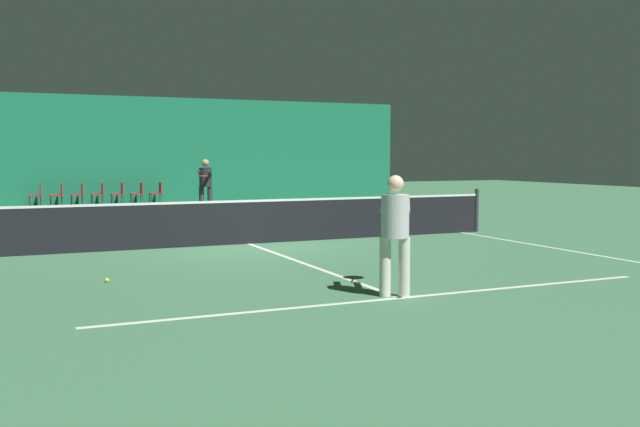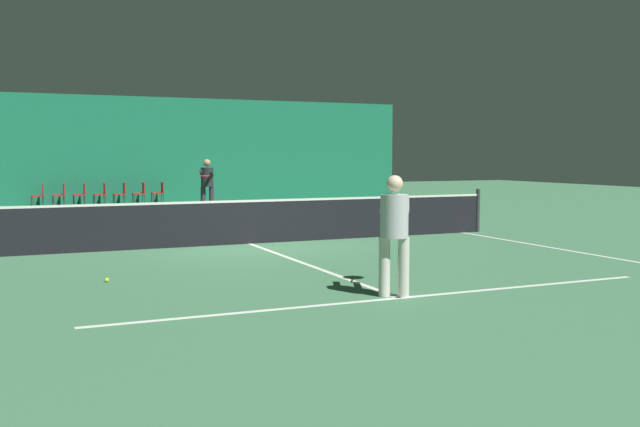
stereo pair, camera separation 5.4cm
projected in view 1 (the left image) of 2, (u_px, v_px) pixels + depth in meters
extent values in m
plane|color=#3D704C|center=(249.00, 244.00, 15.34)|extent=(60.00, 60.00, 0.00)
cube|color=#196B4C|center=(135.00, 150.00, 28.07)|extent=(23.00, 0.12, 4.21)
cube|color=silver|center=(147.00, 207.00, 26.18)|extent=(11.00, 0.10, 0.00)
cube|color=silver|center=(181.00, 219.00, 21.17)|extent=(8.25, 0.10, 0.00)
cube|color=silver|center=(400.00, 298.00, 9.52)|extent=(8.25, 0.10, 0.00)
cube|color=silver|center=(461.00, 232.00, 17.58)|extent=(0.10, 23.80, 0.00)
cube|color=silver|center=(249.00, 244.00, 15.34)|extent=(0.10, 12.80, 0.00)
cube|color=black|center=(249.00, 222.00, 15.30)|extent=(11.90, 0.02, 0.95)
cube|color=white|center=(249.00, 201.00, 15.27)|extent=(11.90, 0.02, 0.05)
cylinder|color=#333338|center=(477.00, 210.00, 17.72)|extent=(0.10, 0.10, 1.07)
cylinder|color=beige|center=(385.00, 267.00, 9.60)|extent=(0.21, 0.21, 0.80)
cylinder|color=beige|center=(404.00, 267.00, 9.57)|extent=(0.21, 0.21, 0.80)
cylinder|color=#B7B7BC|center=(395.00, 216.00, 9.53)|extent=(0.51, 0.51, 0.58)
sphere|color=beige|center=(395.00, 184.00, 9.49)|extent=(0.22, 0.22, 0.22)
cylinder|color=#B7B7BC|center=(384.00, 205.00, 9.79)|extent=(0.36, 0.52, 0.23)
cylinder|color=#B7B7BC|center=(406.00, 205.00, 9.76)|extent=(0.36, 0.52, 0.23)
cylinder|color=black|center=(396.00, 208.00, 10.20)|extent=(0.18, 0.28, 0.03)
torus|color=#1951B2|center=(396.00, 206.00, 10.50)|extent=(0.45, 0.45, 0.03)
cylinder|color=silver|center=(396.00, 206.00, 10.50)|extent=(0.38, 0.38, 0.00)
cylinder|color=#2D2D38|center=(210.00, 200.00, 23.54)|extent=(0.21, 0.21, 0.87)
cylinder|color=#2D2D38|center=(202.00, 200.00, 23.52)|extent=(0.21, 0.21, 0.87)
cylinder|color=#232328|center=(205.00, 177.00, 23.47)|extent=(0.52, 0.52, 0.63)
sphere|color=tan|center=(205.00, 163.00, 23.43)|extent=(0.24, 0.24, 0.24)
cylinder|color=#232328|center=(210.00, 173.00, 23.19)|extent=(0.29, 0.60, 0.25)
cylinder|color=#232328|center=(200.00, 173.00, 23.16)|extent=(0.29, 0.60, 0.25)
cylinder|color=black|center=(204.00, 176.00, 22.74)|extent=(0.12, 0.30, 0.03)
torus|color=red|center=(203.00, 176.00, 22.44)|extent=(0.42, 0.42, 0.03)
cylinder|color=silver|center=(203.00, 176.00, 22.44)|extent=(0.35, 0.35, 0.00)
cylinder|color=#2D2D2D|center=(29.00, 202.00, 26.30)|extent=(0.03, 0.03, 0.39)
cylinder|color=#2D2D2D|center=(30.00, 202.00, 25.96)|extent=(0.03, 0.03, 0.39)
cylinder|color=#2D2D2D|center=(40.00, 201.00, 26.46)|extent=(0.03, 0.03, 0.39)
cylinder|color=#2D2D2D|center=(41.00, 202.00, 26.11)|extent=(0.03, 0.03, 0.39)
cube|color=#A51E1E|center=(35.00, 196.00, 26.19)|extent=(0.44, 0.44, 0.05)
cube|color=#A51E1E|center=(41.00, 190.00, 26.25)|extent=(0.04, 0.44, 0.40)
cylinder|color=#2D2D2D|center=(51.00, 201.00, 26.60)|extent=(0.03, 0.03, 0.39)
cylinder|color=#2D2D2D|center=(51.00, 202.00, 26.25)|extent=(0.03, 0.03, 0.39)
cylinder|color=#2D2D2D|center=(61.00, 201.00, 26.75)|extent=(0.03, 0.03, 0.39)
cylinder|color=#2D2D2D|center=(62.00, 201.00, 26.41)|extent=(0.03, 0.03, 0.39)
cube|color=#A51E1E|center=(56.00, 195.00, 26.49)|extent=(0.44, 0.44, 0.05)
cube|color=#A51E1E|center=(62.00, 189.00, 26.55)|extent=(0.04, 0.44, 0.40)
cylinder|color=#2D2D2D|center=(71.00, 201.00, 26.90)|extent=(0.03, 0.03, 0.39)
cylinder|color=#2D2D2D|center=(72.00, 201.00, 26.55)|extent=(0.03, 0.03, 0.39)
cylinder|color=#2D2D2D|center=(82.00, 200.00, 27.05)|extent=(0.03, 0.03, 0.39)
cylinder|color=#2D2D2D|center=(83.00, 201.00, 26.71)|extent=(0.03, 0.03, 0.39)
cube|color=#A51E1E|center=(77.00, 195.00, 26.78)|extent=(0.44, 0.44, 0.05)
cube|color=#A51E1E|center=(82.00, 189.00, 26.85)|extent=(0.04, 0.44, 0.40)
cylinder|color=#2D2D2D|center=(92.00, 200.00, 27.20)|extent=(0.03, 0.03, 0.39)
cylinder|color=#2D2D2D|center=(93.00, 201.00, 26.85)|extent=(0.03, 0.03, 0.39)
cylinder|color=#2D2D2D|center=(102.00, 200.00, 27.35)|extent=(0.03, 0.03, 0.39)
cylinder|color=#2D2D2D|center=(103.00, 200.00, 27.00)|extent=(0.03, 0.03, 0.39)
cube|color=#A51E1E|center=(97.00, 194.00, 27.08)|extent=(0.44, 0.44, 0.05)
cube|color=#A51E1E|center=(102.00, 188.00, 27.14)|extent=(0.04, 0.44, 0.40)
cylinder|color=#2D2D2D|center=(111.00, 200.00, 27.49)|extent=(0.03, 0.03, 0.39)
cylinder|color=#2D2D2D|center=(113.00, 200.00, 27.15)|extent=(0.03, 0.03, 0.39)
cylinder|color=#2D2D2D|center=(121.00, 199.00, 27.65)|extent=(0.03, 0.03, 0.39)
cylinder|color=#2D2D2D|center=(123.00, 200.00, 27.30)|extent=(0.03, 0.03, 0.39)
cube|color=#A51E1E|center=(117.00, 194.00, 27.38)|extent=(0.44, 0.44, 0.05)
cube|color=#A51E1E|center=(122.00, 188.00, 27.44)|extent=(0.04, 0.44, 0.40)
cylinder|color=#2D2D2D|center=(131.00, 199.00, 27.79)|extent=(0.03, 0.03, 0.39)
cylinder|color=#2D2D2D|center=(132.00, 200.00, 27.45)|extent=(0.03, 0.03, 0.39)
cylinder|color=#2D2D2D|center=(141.00, 199.00, 27.95)|extent=(0.03, 0.03, 0.39)
cylinder|color=#2D2D2D|center=(142.00, 199.00, 27.60)|extent=(0.03, 0.03, 0.39)
cube|color=#A51E1E|center=(136.00, 194.00, 27.68)|extent=(0.44, 0.44, 0.05)
cube|color=#A51E1E|center=(142.00, 188.00, 27.74)|extent=(0.04, 0.44, 0.40)
cylinder|color=#2D2D2D|center=(150.00, 199.00, 28.09)|extent=(0.03, 0.03, 0.39)
cylinder|color=#2D2D2D|center=(152.00, 199.00, 27.74)|extent=(0.03, 0.03, 0.39)
cylinder|color=#2D2D2D|center=(159.00, 198.00, 28.24)|extent=(0.03, 0.03, 0.39)
cylinder|color=#2D2D2D|center=(161.00, 199.00, 27.90)|extent=(0.03, 0.03, 0.39)
cube|color=#A51E1E|center=(155.00, 193.00, 27.98)|extent=(0.44, 0.44, 0.05)
cube|color=#A51E1E|center=(160.00, 187.00, 28.04)|extent=(0.04, 0.44, 0.40)
sphere|color=#D1DB33|center=(107.00, 280.00, 10.69)|extent=(0.07, 0.07, 0.07)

